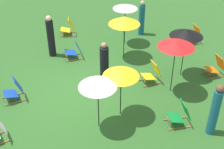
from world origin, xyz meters
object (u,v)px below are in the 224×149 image
deckchair_1 (194,35)px  umbrella_3 (176,44)px  umbrella_2 (187,33)px  person_1 (215,111)px  person_2 (142,19)px  umbrella_0 (121,72)px  umbrella_1 (125,6)px  deckchair_0 (74,50)px  person_3 (51,37)px  umbrella_4 (124,20)px  deckchair_3 (152,73)px  deckchair_4 (15,90)px  deckchair_10 (180,115)px  deckchair_9 (216,67)px  umbrella_5 (98,83)px  deckchair_6 (68,28)px  person_0 (104,65)px

deckchair_1 → umbrella_3: (3.21, -2.41, 1.52)m
umbrella_2 → deckchair_1: bearing=145.1°
person_1 → person_2: size_ratio=1.05×
umbrella_2 → person_1: size_ratio=1.10×
umbrella_0 → umbrella_1: (-4.73, 1.43, 0.13)m
deckchair_0 → person_3: 1.09m
umbrella_2 → umbrella_4: (-1.82, -1.80, -0.12)m
deckchair_3 → person_3: 4.49m
deckchair_0 → umbrella_0: (3.92, 0.96, 1.24)m
umbrella_1 → person_1: 6.32m
deckchair_4 → deckchair_10: bearing=50.8°
deckchair_3 → umbrella_2: size_ratio=0.43×
deckchair_9 → umbrella_0: umbrella_0 is taller
deckchair_4 → umbrella_3: (0.78, 5.38, 1.52)m
umbrella_4 → person_2: umbrella_4 is taller
deckchair_3 → deckchair_10: bearing=-6.8°
umbrella_5 → umbrella_3: bearing=112.7°
deckchair_1 → deckchair_6: same height
deckchair_3 → umbrella_1: bearing=174.3°
deckchair_6 → person_3: person_3 is taller
umbrella_5 → deckchair_10: bearing=78.6°
deckchair_1 → person_2: person_2 is taller
person_1 → person_2: (-6.84, 0.01, -0.06)m
deckchair_1 → deckchair_4: same height
deckchair_4 → person_1: size_ratio=0.48×
deckchair_0 → umbrella_0: 4.22m
umbrella_4 → umbrella_5: bearing=-25.4°
umbrella_0 → person_0: umbrella_0 is taller
umbrella_0 → deckchair_4: bearing=-115.7°
deckchair_6 → person_0: person_0 is taller
umbrella_4 → umbrella_5: size_ratio=1.03×
deckchair_6 → person_1: (7.55, 3.36, 0.48)m
umbrella_0 → person_1: 2.93m
deckchair_1 → person_2: (-1.37, -2.05, 0.43)m
deckchair_9 → umbrella_3: 2.60m
deckchair_6 → person_3: 2.03m
person_0 → deckchair_0: bearing=-55.9°
deckchair_0 → umbrella_4: bearing=74.2°
deckchair_1 → deckchair_3: bearing=-53.6°
person_2 → deckchair_6: bearing=-77.9°
deckchair_9 → deckchair_4: bearing=-95.3°
deckchair_0 → person_1: size_ratio=0.47×
deckchair_3 → person_3: (-2.85, -3.43, 0.49)m
deckchair_0 → deckchair_1: (-0.11, 5.44, 0.00)m
umbrella_5 → person_2: (-5.77, 3.22, -0.84)m
deckchair_9 → person_3: bearing=-120.2°
umbrella_0 → umbrella_2: 3.33m
deckchair_10 → umbrella_1: (-5.60, -0.24, 1.37)m
deckchair_3 → person_3: size_ratio=0.46×
deckchair_10 → umbrella_4: bearing=-169.9°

